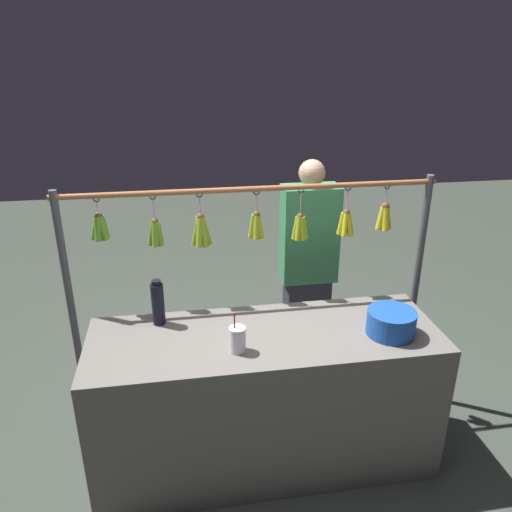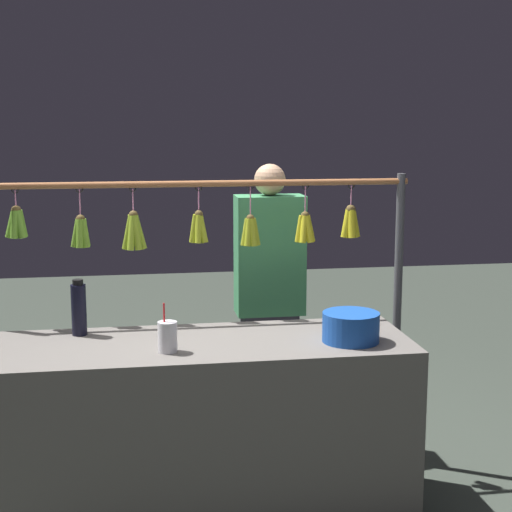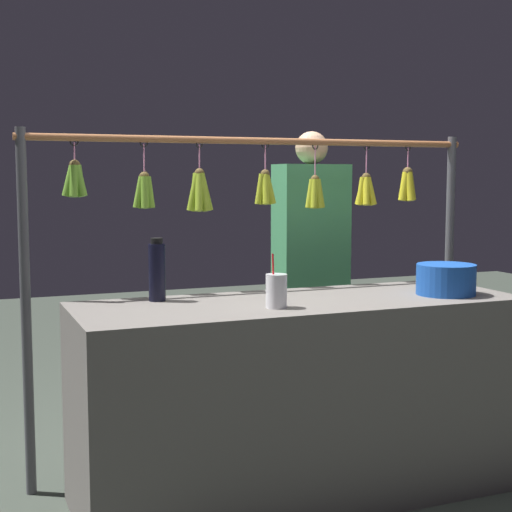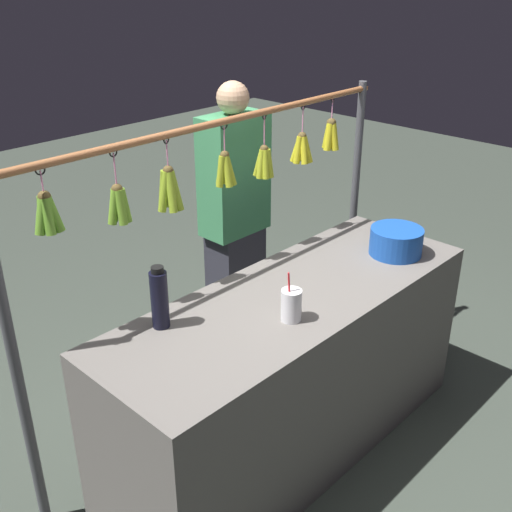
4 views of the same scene
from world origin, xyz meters
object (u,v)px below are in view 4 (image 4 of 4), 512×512
at_px(water_bottle, 159,298).
at_px(vendor_person, 235,226).
at_px(blue_bucket, 396,241).
at_px(drink_cup, 291,305).

relative_size(water_bottle, vendor_person, 0.16).
distance_m(blue_bucket, drink_cup, 0.83).
bearing_deg(drink_cup, water_bottle, -40.93).
height_order(water_bottle, blue_bucket, water_bottle).
xyz_separation_m(water_bottle, blue_bucket, (-1.23, 0.31, -0.06)).
height_order(water_bottle, vendor_person, vendor_person).
distance_m(water_bottle, blue_bucket, 1.27).
distance_m(drink_cup, vendor_person, 1.15).
distance_m(water_bottle, vendor_person, 1.20).
bearing_deg(vendor_person, drink_cup, 57.04).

